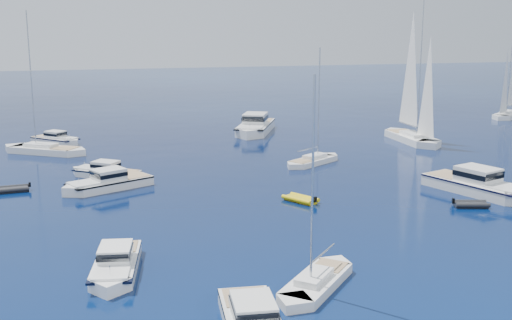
{
  "coord_description": "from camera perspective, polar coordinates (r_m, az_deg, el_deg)",
  "views": [
    {
      "loc": [
        -20.06,
        -33.17,
        15.03
      ],
      "look_at": [
        -3.32,
        24.76,
        2.2
      ],
      "focal_mm": 44.16,
      "sensor_mm": 36.0,
      "label": 1
    }
  ],
  "objects": [
    {
      "name": "ground",
      "position": [
        41.58,
        14.21,
        -9.57
      ],
      "size": [
        400.0,
        400.0,
        0.0
      ],
      "primitive_type": "plane",
      "color": "navy",
      "rests_on": "ground"
    },
    {
      "name": "motor_cruiser_right",
      "position": [
        61.36,
        19.53,
        -2.88
      ],
      "size": [
        7.12,
        12.32,
        3.09
      ],
      "primitive_type": null,
      "rotation": [
        0.0,
        0.0,
        3.46
      ],
      "color": "silver",
      "rests_on": "ground"
    },
    {
      "name": "motor_cruiser_left",
      "position": [
        40.7,
        -12.56,
        -9.96
      ],
      "size": [
        4.1,
        8.84,
        2.23
      ],
      "primitive_type": null,
      "rotation": [
        0.0,
        0.0,
        2.96
      ],
      "color": "white",
      "rests_on": "ground"
    },
    {
      "name": "motor_cruiser_centre",
      "position": [
        61.0,
        -13.3,
        -2.58
      ],
      "size": [
        9.77,
        6.6,
        2.48
      ],
      "primitive_type": null,
      "rotation": [
        0.0,
        0.0,
        2.01
      ],
      "color": "silver",
      "rests_on": "ground"
    },
    {
      "name": "motor_cruiser_far_l",
      "position": [
        65.99,
        -13.53,
        -1.49
      ],
      "size": [
        7.92,
        6.9,
        2.12
      ],
      "primitive_type": null,
      "rotation": [
        0.0,
        0.0,
        0.91
      ],
      "color": "silver",
      "rests_on": "ground"
    },
    {
      "name": "motor_cruiser_distant",
      "position": [
        90.92,
        -0.1,
        2.49
      ],
      "size": [
        9.66,
        14.02,
        3.56
      ],
      "primitive_type": null,
      "rotation": [
        0.0,
        0.0,
        2.69
      ],
      "color": "silver",
      "rests_on": "ground"
    },
    {
      "name": "motor_cruiser_horizon",
      "position": [
        86.72,
        -17.6,
        1.46
      ],
      "size": [
        7.26,
        7.3,
        2.07
      ],
      "primitive_type": null,
      "rotation": [
        0.0,
        0.0,
        3.92
      ],
      "color": "silver",
      "rests_on": "ground"
    },
    {
      "name": "sailboat_fore",
      "position": [
        37.93,
        5.48,
        -11.39
      ],
      "size": [
        7.78,
        8.0,
        13.02
      ],
      "primitive_type": null,
      "rotation": [
        0.0,
        0.0,
        2.38
      ],
      "color": "white",
      "rests_on": "ground"
    },
    {
      "name": "sailboat_centre",
      "position": [
        70.66,
        5.17,
        -0.32
      ],
      "size": [
        8.87,
        6.88,
        13.29
      ],
      "primitive_type": null,
      "rotation": [
        0.0,
        0.0,
        5.29
      ],
      "color": "silver",
      "rests_on": "ground"
    },
    {
      "name": "sailboat_sails_r",
      "position": [
        86.51,
        13.9,
        1.65
      ],
      "size": [
        4.12,
        13.59,
        19.76
      ],
      "primitive_type": null,
      "rotation": [
        0.0,
        0.0,
        3.1
      ],
      "color": "white",
      "rests_on": "ground"
    },
    {
      "name": "sailboat_far_l",
      "position": [
        80.33,
        -18.58,
        0.59
      ],
      "size": [
        11.62,
        9.24,
        17.54
      ],
      "primitive_type": null,
      "rotation": [
        0.0,
        0.0,
        0.98
      ],
      "color": "white",
      "rests_on": "ground"
    },
    {
      "name": "sailboat_sails_far",
      "position": [
        114.74,
        21.88,
        3.62
      ],
      "size": [
        10.92,
        8.99,
        16.65
      ],
      "primitive_type": null,
      "rotation": [
        0.0,
        0.0,
        2.19
      ],
      "color": "white",
      "rests_on": "ground"
    },
    {
      "name": "tender_yellow",
      "position": [
        55.36,
        4.05,
        -3.77
      ],
      "size": [
        3.24,
        3.77,
        0.95
      ],
      "primitive_type": null,
      "rotation": [
        0.0,
        0.0,
        0.52
      ],
      "color": "yellow",
      "rests_on": "ground"
    },
    {
      "name": "tender_grey_near",
      "position": [
        56.68,
        18.87,
        -4.03
      ],
      "size": [
        3.39,
        2.52,
        0.95
      ],
      "primitive_type": null,
      "rotation": [
        0.0,
        0.0,
        4.42
      ],
      "color": "black",
      "rests_on": "ground"
    },
    {
      "name": "tender_grey_far",
      "position": [
        62.79,
        -21.43,
        -2.69
      ],
      "size": [
        3.78,
        2.31,
        0.95
      ],
      "primitive_type": null,
      "rotation": [
        0.0,
        0.0,
        1.66
      ],
      "color": "black",
      "rests_on": "ground"
    }
  ]
}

